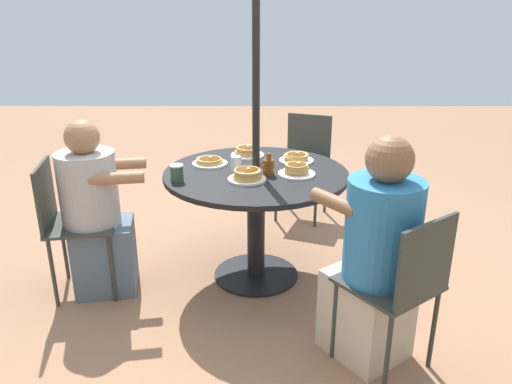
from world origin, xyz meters
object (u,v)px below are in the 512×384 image
patio_chair_east (69,218)px  pancake_plate_e (247,152)px  pancake_plate_d (210,162)px  diner_east (97,216)px  drinking_glass_a (236,164)px  patio_table (256,192)px  patio_chair_north (305,158)px  pancake_plate_a (296,170)px  pancake_plate_c (247,176)px  syrup_bottle (269,167)px  coffee_cup (177,173)px  diner_south (375,262)px  pancake_plate_b (296,158)px  patio_chair_south (401,282)px

patio_chair_east → pancake_plate_e: 1.23m
patio_chair_east → pancake_plate_d: size_ratio=3.71×
diner_east → drinking_glass_a: size_ratio=10.69×
patio_table → patio_chair_north: bearing=-110.9°
patio_table → pancake_plate_a: (-0.25, 0.07, 0.17)m
pancake_plate_c → drinking_glass_a: (0.07, -0.15, 0.02)m
patio_chair_north → drinking_glass_a: patio_chair_north is taller
patio_chair_east → syrup_bottle: 1.26m
pancake_plate_d → coffee_cup: bearing=63.6°
diner_south → coffee_cup: bearing=113.4°
pancake_plate_d → drinking_glass_a: (-0.18, 0.16, 0.03)m
pancake_plate_e → pancake_plate_c: bearing=91.0°
coffee_cup → pancake_plate_b: bearing=-151.6°
patio_chair_north → pancake_plate_e: 0.92m
diner_south → pancake_plate_d: bearing=97.0°
patio_chair_north → diner_south: size_ratio=0.72×
pancake_plate_d → diner_east: bearing=24.4°
diner_south → syrup_bottle: 0.93m
diner_east → syrup_bottle: size_ratio=8.06×
pancake_plate_d → coffee_cup: (0.16, 0.33, 0.03)m
patio_table → pancake_plate_d: bearing=-25.6°
patio_chair_north → coffee_cup: (0.88, 1.26, 0.29)m
diner_south → pancake_plate_a: bearing=78.5°
patio_chair_north → diner_east: bearing=62.6°
pancake_plate_c → syrup_bottle: syrup_bottle is taller
syrup_bottle → patio_chair_north: bearing=-106.3°
pancake_plate_d → patio_table: bearing=154.4°
patio_chair_north → pancake_plate_a: 1.19m
pancake_plate_b → drinking_glass_a: 0.46m
patio_chair_north → syrup_bottle: (0.33, 1.14, 0.29)m
patio_table → coffee_cup: size_ratio=11.52×
pancake_plate_c → patio_chair_north: bearing=-110.3°
patio_table → syrup_bottle: (-0.08, 0.07, 0.19)m
pancake_plate_e → coffee_cup: coffee_cup is taller
patio_chair_north → diner_south: 1.89m
pancake_plate_d → patio_chair_east: bearing=21.7°
patio_chair_north → pancake_plate_a: (0.16, 1.14, 0.27)m
pancake_plate_e → pancake_plate_d: bearing=38.6°
diner_east → pancake_plate_d: (-0.67, -0.31, 0.26)m
diner_east → coffee_cup: diner_east is taller
coffee_cup → patio_table: bearing=-158.6°
coffee_cup → drinking_glass_a: 0.38m
patio_chair_south → patio_table: bearing=90.0°
pancake_plate_a → drinking_glass_a: 0.38m
patio_chair_south → pancake_plate_a: patio_chair_south is taller
patio_chair_south → drinking_glass_a: bearing=95.2°
diner_east → diner_south: 1.69m
patio_chair_north → patio_chair_east: 2.00m
diner_east → diner_south: diner_south is taller
diner_south → pancake_plate_b: diner_south is taller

